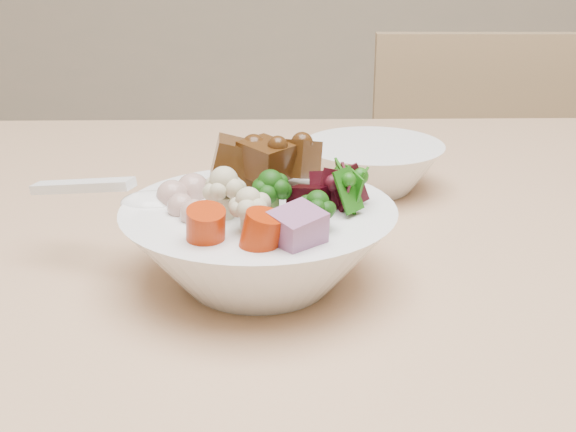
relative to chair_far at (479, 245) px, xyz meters
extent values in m
cylinder|color=tan|center=(-0.72, -0.30, -0.12)|extent=(0.06, 0.06, 0.75)
cube|color=tan|center=(0.00, -0.07, -0.06)|extent=(0.40, 0.40, 0.04)
cube|color=tan|center=(0.00, 0.11, 0.16)|extent=(0.40, 0.03, 0.44)
cylinder|color=tan|center=(-0.17, 0.10, -0.29)|extent=(0.03, 0.03, 0.41)
cylinder|color=tan|center=(0.17, 0.10, -0.29)|extent=(0.03, 0.03, 0.41)
sphere|color=black|center=(-0.38, -0.80, 0.38)|extent=(0.04, 0.04, 0.04)
sphere|color=beige|center=(-0.42, -0.81, 0.38)|extent=(0.04, 0.04, 0.04)
cube|color=black|center=(-0.33, -0.77, 0.38)|extent=(0.04, 0.04, 0.03)
cube|color=#8E5580|center=(-0.36, -0.86, 0.38)|extent=(0.05, 0.05, 0.04)
cylinder|color=#C02D05|center=(-0.43, -0.85, 0.38)|extent=(0.04, 0.04, 0.03)
sphere|color=tan|center=(-0.45, -0.80, 0.37)|extent=(0.03, 0.03, 0.03)
ellipsoid|color=white|center=(-0.48, -0.77, 0.37)|extent=(0.06, 0.06, 0.02)
cube|color=white|center=(-0.55, -0.74, 0.37)|extent=(0.10, 0.05, 0.02)
camera|label=1|loc=(-0.36, -1.41, 0.60)|focal=50.00mm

